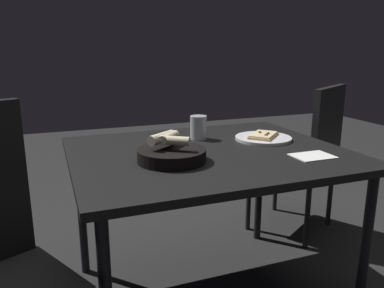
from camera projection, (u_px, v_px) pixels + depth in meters
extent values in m
cube|color=black|center=(208.00, 154.00, 1.63)|extent=(1.13, 0.93, 0.03)
cylinder|color=black|center=(365.00, 253.00, 1.52)|extent=(0.04, 0.04, 0.67)
cylinder|color=black|center=(82.00, 211.00, 1.91)|extent=(0.04, 0.04, 0.67)
cylinder|color=black|center=(259.00, 186.00, 2.26)|extent=(0.04, 0.04, 0.67)
cylinder|color=white|center=(263.00, 138.00, 1.81)|extent=(0.26, 0.26, 0.01)
cube|color=tan|center=(263.00, 136.00, 1.81)|extent=(0.19, 0.19, 0.01)
cube|color=beige|center=(263.00, 134.00, 1.80)|extent=(0.18, 0.18, 0.01)
sphere|color=brown|center=(260.00, 133.00, 1.82)|extent=(0.02, 0.02, 0.02)
sphere|color=brown|center=(268.00, 134.00, 1.79)|extent=(0.02, 0.02, 0.02)
sphere|color=brown|center=(266.00, 135.00, 1.76)|extent=(0.02, 0.02, 0.02)
cylinder|color=black|center=(172.00, 155.00, 1.46)|extent=(0.26, 0.26, 0.05)
cylinder|color=beige|center=(175.00, 141.00, 1.42)|extent=(0.11, 0.09, 0.03)
cylinder|color=beige|center=(169.00, 138.00, 1.47)|extent=(0.11, 0.11, 0.04)
cylinder|color=beige|center=(162.00, 138.00, 1.46)|extent=(0.13, 0.11, 0.04)
cylinder|color=#B01D14|center=(188.00, 156.00, 1.47)|extent=(0.06, 0.06, 0.03)
cylinder|color=silver|center=(198.00, 128.00, 1.81)|extent=(0.08, 0.08, 0.11)
cylinder|color=#C2731F|center=(198.00, 131.00, 1.81)|extent=(0.07, 0.07, 0.07)
cube|color=white|center=(313.00, 156.00, 1.53)|extent=(0.16, 0.12, 0.00)
cube|color=#2D2D2D|center=(292.00, 162.00, 2.38)|extent=(0.60, 0.60, 0.04)
cube|color=black|center=(328.00, 127.00, 2.20)|extent=(0.38, 0.25, 0.46)
cylinder|color=black|center=(276.00, 182.00, 2.70)|extent=(0.03, 0.03, 0.42)
cylinder|color=black|center=(249.00, 199.00, 2.41)|extent=(0.03, 0.03, 0.42)
cylinder|color=black|center=(330.00, 195.00, 2.47)|extent=(0.03, 0.03, 0.42)
cylinder|color=black|center=(307.00, 214.00, 2.18)|extent=(0.03, 0.03, 0.42)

